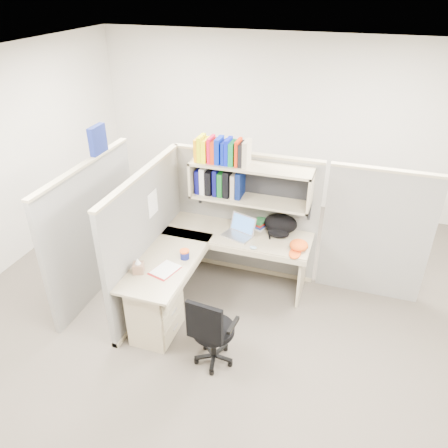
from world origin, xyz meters
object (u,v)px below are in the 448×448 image
(desk, at_px, (179,289))
(backpack, at_px, (280,226))
(laptop, at_px, (238,227))
(snack_canister, at_px, (185,254))
(task_chair, at_px, (212,341))

(desk, bearing_deg, backpack, 48.57)
(laptop, bearing_deg, desk, -99.30)
(snack_canister, xyz_separation_m, task_chair, (0.54, -0.67, -0.48))
(desk, height_order, laptop, laptop)
(laptop, xyz_separation_m, snack_canister, (-0.41, -0.62, -0.07))
(laptop, height_order, task_chair, laptop)
(desk, bearing_deg, snack_canister, 87.05)
(laptop, bearing_deg, backpack, 42.46)
(desk, height_order, snack_canister, snack_canister)
(snack_canister, bearing_deg, backpack, 43.21)
(desk, relative_size, backpack, 4.44)
(backpack, relative_size, task_chair, 0.45)
(backpack, xyz_separation_m, snack_canister, (-0.87, -0.82, -0.06))
(desk, relative_size, snack_canister, 16.58)
(laptop, distance_m, snack_canister, 0.74)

